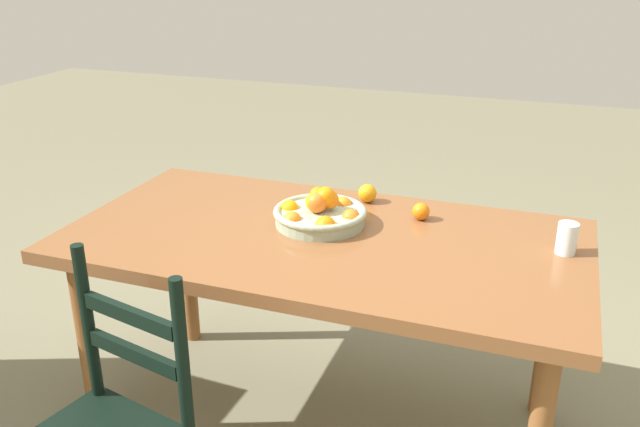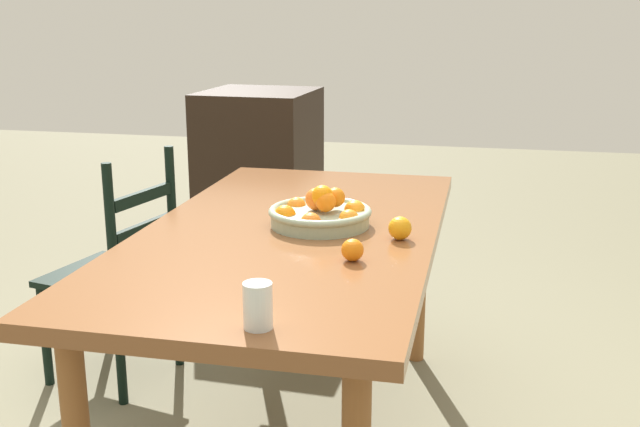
{
  "view_description": "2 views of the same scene",
  "coord_description": "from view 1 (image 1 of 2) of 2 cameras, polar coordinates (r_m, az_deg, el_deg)",
  "views": [
    {
      "loc": [
        -0.7,
        1.96,
        1.69
      ],
      "look_at": [
        0.04,
        -0.08,
        0.81
      ],
      "focal_mm": 37.88,
      "sensor_mm": 36.0,
      "label": 1
    },
    {
      "loc": [
        -2.24,
        -0.59,
        1.44
      ],
      "look_at": [
        0.04,
        -0.08,
        0.81
      ],
      "focal_mm": 42.91,
      "sensor_mm": 36.0,
      "label": 2
    }
  ],
  "objects": [
    {
      "name": "ground_plane",
      "position": [
        2.69,
        0.28,
        -17.05
      ],
      "size": [
        12.0,
        12.0,
        0.0
      ],
      "primitive_type": "plane",
      "color": "#726E55"
    },
    {
      "name": "fruit_bowl",
      "position": [
        2.35,
        0.0,
        0.05
      ],
      "size": [
        0.33,
        0.33,
        0.14
      ],
      "color": "#98AC90",
      "rests_on": "dining_table"
    },
    {
      "name": "orange_loose_1",
      "position": [
        2.42,
        8.52,
        0.18
      ],
      "size": [
        0.06,
        0.06,
        0.06
      ],
      "primitive_type": "sphere",
      "color": "orange",
      "rests_on": "dining_table"
    },
    {
      "name": "dining_table",
      "position": [
        2.31,
        0.31,
        -3.61
      ],
      "size": [
        1.74,
        0.91,
        0.77
      ],
      "color": "brown",
      "rests_on": "ground"
    },
    {
      "name": "drinking_glass",
      "position": [
        2.27,
        20.14,
        -1.99
      ],
      "size": [
        0.06,
        0.06,
        0.1
      ],
      "primitive_type": "cylinder",
      "color": "silver",
      "rests_on": "dining_table"
    },
    {
      "name": "orange_loose_0",
      "position": [
        2.56,
        4.03,
        1.72
      ],
      "size": [
        0.07,
        0.07,
        0.07
      ],
      "primitive_type": "sphere",
      "color": "orange",
      "rests_on": "dining_table"
    }
  ]
}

